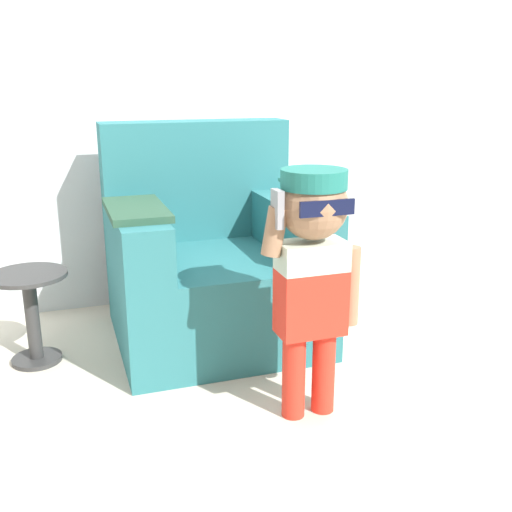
% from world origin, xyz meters
% --- Properties ---
extents(ground_plane, '(10.00, 10.00, 0.00)m').
position_xyz_m(ground_plane, '(0.00, 0.00, 0.00)').
color(ground_plane, beige).
extents(wall_back, '(10.00, 0.05, 2.60)m').
position_xyz_m(wall_back, '(0.00, 0.78, 1.30)').
color(wall_back, silver).
rests_on(wall_back, ground_plane).
extents(armchair, '(0.96, 0.90, 1.03)m').
position_xyz_m(armchair, '(-0.15, 0.20, 0.37)').
color(armchair, '#286B70').
rests_on(armchair, ground_plane).
extents(person_child, '(0.38, 0.29, 0.94)m').
position_xyz_m(person_child, '(0.01, -0.65, 0.62)').
color(person_child, red).
rests_on(person_child, ground_plane).
extents(side_table, '(0.34, 0.34, 0.42)m').
position_xyz_m(side_table, '(-0.98, 0.14, 0.26)').
color(side_table, '#333333').
rests_on(side_table, ground_plane).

